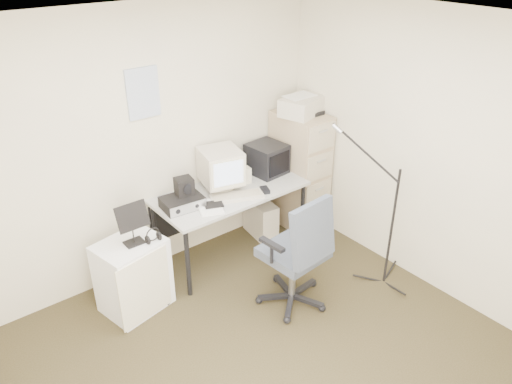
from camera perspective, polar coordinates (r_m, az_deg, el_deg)
floor at (r=4.10m, az=2.41°, el=-19.29°), size 3.60×3.60×0.01m
ceiling at (r=2.83m, az=3.46°, el=17.71°), size 3.60×3.60×0.01m
wall_back at (r=4.64m, az=-12.00°, el=5.15°), size 3.60×0.02×2.50m
wall_right at (r=4.55m, az=20.21°, el=3.55°), size 0.02×3.60×2.50m
wall_calendar at (r=4.45m, az=-12.80°, el=10.97°), size 0.30×0.02×0.44m
filing_cabinet at (r=5.47m, az=4.98°, el=2.42°), size 0.40×0.60×1.30m
printer at (r=5.20m, az=5.33°, el=9.79°), size 0.54×0.43×0.18m
desk at (r=5.05m, az=-2.83°, el=-3.52°), size 1.50×0.70×0.73m
crt_monitor at (r=4.83m, az=-4.05°, el=2.56°), size 0.45×0.46×0.41m
crt_tv at (r=5.18m, az=1.24°, el=3.84°), size 0.37×0.39×0.31m
desk_speaker at (r=4.99m, az=-1.18°, el=1.95°), size 0.10×0.10×0.16m
keyboard at (r=4.74m, az=-2.20°, el=-0.52°), size 0.53×0.35×0.03m
mouse at (r=4.84m, az=1.02°, el=0.23°), size 0.11×0.14×0.04m
radio_receiver at (r=4.61m, az=-8.44°, el=-1.17°), size 0.39×0.30×0.10m
radio_speaker at (r=4.60m, az=-8.21°, el=0.68°), size 0.18×0.17×0.16m
papers at (r=4.58m, az=-5.26°, el=-1.73°), size 0.30×0.34×0.02m
pc_tower at (r=5.43m, az=0.53°, el=-3.02°), size 0.26×0.47×0.41m
office_chair at (r=4.32m, az=4.30°, el=-6.64°), size 0.69×0.69×1.11m
side_cart at (r=4.51m, az=-13.87°, el=-9.25°), size 0.61×0.53×0.67m
music_stand at (r=4.21m, az=-14.03°, el=-3.49°), size 0.29×0.20×0.39m
headphones at (r=4.28m, az=-11.66°, el=-5.05°), size 0.16×0.16×0.02m
mic_stand at (r=4.60m, az=15.52°, el=-2.10°), size 0.03×0.03×1.55m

